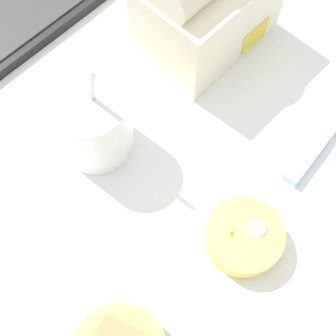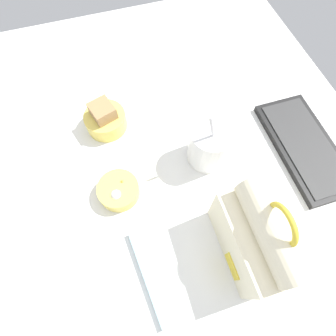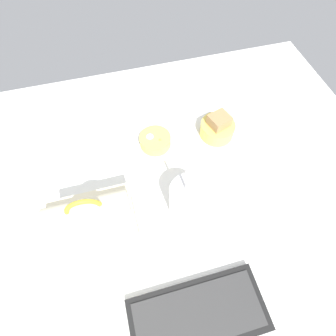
{
  "view_description": "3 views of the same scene",
  "coord_description": "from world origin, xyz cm",
  "px_view_note": "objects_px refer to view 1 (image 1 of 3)",
  "views": [
    {
      "loc": [
        -17.07,
        -19.89,
        63.57
      ],
      "look_at": [
        0.46,
        -2.82,
        7.0
      ],
      "focal_mm": 50.0,
      "sensor_mm": 36.0,
      "label": 1
    },
    {
      "loc": [
        26.69,
        -10.99,
        64.68
      ],
      "look_at": [
        0.46,
        -2.82,
        7.0
      ],
      "focal_mm": 28.0,
      "sensor_mm": 36.0,
      "label": 2
    },
    {
      "loc": [
        10.71,
        35.22,
        73.13
      ],
      "look_at": [
        0.46,
        -2.82,
        7.0
      ],
      "focal_mm": 28.0,
      "sensor_mm": 36.0,
      "label": 3
    }
  ],
  "objects_px": {
    "soup_cup": "(93,122)",
    "bento_bowl_snacks": "(243,237)",
    "chopstick_case": "(327,129)",
    "lunch_bag": "(209,0)",
    "keyboard": "(15,17)"
  },
  "relations": [
    {
      "from": "soup_cup",
      "to": "bento_bowl_snacks",
      "type": "height_order",
      "value": "soup_cup"
    },
    {
      "from": "soup_cup",
      "to": "bento_bowl_snacks",
      "type": "distance_m",
      "value": 0.25
    },
    {
      "from": "soup_cup",
      "to": "chopstick_case",
      "type": "relative_size",
      "value": 0.91
    },
    {
      "from": "lunch_bag",
      "to": "bento_bowl_snacks",
      "type": "bearing_deg",
      "value": -129.06
    },
    {
      "from": "bento_bowl_snacks",
      "to": "chopstick_case",
      "type": "xyz_separation_m",
      "value": [
        0.21,
        0.02,
        -0.01
      ]
    },
    {
      "from": "keyboard",
      "to": "lunch_bag",
      "type": "height_order",
      "value": "lunch_bag"
    },
    {
      "from": "lunch_bag",
      "to": "chopstick_case",
      "type": "distance_m",
      "value": 0.26
    },
    {
      "from": "soup_cup",
      "to": "chopstick_case",
      "type": "xyz_separation_m",
      "value": [
        0.25,
        -0.23,
        -0.05
      ]
    },
    {
      "from": "soup_cup",
      "to": "chopstick_case",
      "type": "bearing_deg",
      "value": -42.76
    },
    {
      "from": "bento_bowl_snacks",
      "to": "lunch_bag",
      "type": "bearing_deg",
      "value": 50.94
    },
    {
      "from": "keyboard",
      "to": "soup_cup",
      "type": "height_order",
      "value": "soup_cup"
    },
    {
      "from": "lunch_bag",
      "to": "soup_cup",
      "type": "distance_m",
      "value": 0.25
    },
    {
      "from": "keyboard",
      "to": "lunch_bag",
      "type": "relative_size",
      "value": 1.39
    },
    {
      "from": "keyboard",
      "to": "bento_bowl_snacks",
      "type": "bearing_deg",
      "value": -92.5
    },
    {
      "from": "soup_cup",
      "to": "lunch_bag",
      "type": "bearing_deg",
      "value": 3.46
    }
  ]
}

